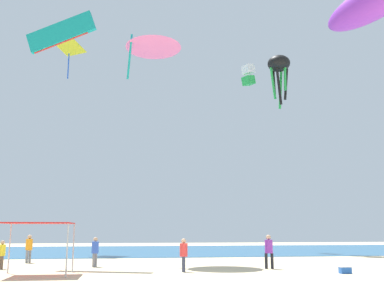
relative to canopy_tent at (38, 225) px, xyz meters
name	(u,v)px	position (x,y,z in m)	size (l,w,h in m)	color
ground	(200,278)	(7.85, -1.98, -2.47)	(110.00, 110.00, 0.10)	beige
ocean_strip	(158,250)	(7.85, 25.51, -2.40)	(110.00, 25.76, 0.03)	#28608C
canopy_tent	(38,225)	(0.00, 0.00, 0.00)	(3.29, 2.73, 2.55)	#B2B2B7
person_near_tent	(95,249)	(2.54, 4.62, -1.39)	(0.42, 0.45, 1.75)	slate
person_leftmost	(269,249)	(12.51, 1.87, -1.30)	(0.51, 0.45, 1.91)	black
person_central	(184,252)	(7.41, 0.68, -1.39)	(0.41, 0.46, 1.74)	#33384C
person_rightmost	(2,252)	(-2.63, 3.96, -1.48)	(0.38, 0.38, 1.59)	brown
person_far_shore	(29,246)	(-2.07, 8.58, -1.32)	(0.44, 0.47, 1.86)	slate
cooler_box	(345,270)	(15.43, -1.41, -2.24)	(0.57, 0.37, 0.35)	blue
kite_parafoil_teal	(61,33)	(-0.75, 8.20, 13.99)	(5.18, 1.66, 3.19)	teal
kite_delta_pink	(153,43)	(6.06, 8.75, 13.86)	(4.99, 5.02, 3.43)	pink
kite_box_white	(248,75)	(17.95, 24.07, 17.36)	(1.65, 1.56, 2.56)	white
kite_inflatable_purple	(373,1)	(19.82, 1.09, 14.32)	(5.16, 8.54, 3.31)	purple
kite_octopus_black	(279,66)	(19.96, 19.37, 16.78)	(3.28, 3.28, 5.59)	black
kite_diamond_yellow	(69,49)	(-2.19, 23.42, 19.07)	(3.68, 3.66, 4.06)	yellow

